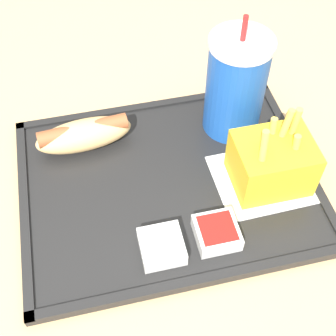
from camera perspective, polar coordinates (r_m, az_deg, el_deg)
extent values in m
cube|color=tan|center=(0.98, 0.81, -15.60)|extent=(1.27, 1.10, 0.76)
cube|color=black|center=(0.64, 0.00, -1.94)|extent=(0.40, 0.31, 0.01)
cube|color=black|center=(0.56, 3.52, -13.49)|extent=(0.40, 0.01, 0.00)
cube|color=black|center=(0.73, -2.65, 7.57)|extent=(0.40, 0.01, 0.00)
cube|color=black|center=(0.64, -17.14, -4.62)|extent=(0.01, 0.31, 0.00)
cube|color=black|center=(0.69, 15.82, 1.40)|extent=(0.01, 0.31, 0.00)
cube|color=white|center=(0.65, 11.51, -1.30)|extent=(0.13, 0.12, 0.00)
cylinder|color=#194CA5|center=(0.66, 8.21, 9.62)|extent=(0.08, 0.08, 0.14)
cylinder|color=silver|center=(0.62, 9.03, 14.85)|extent=(0.09, 0.09, 0.01)
cylinder|color=red|center=(0.60, 9.29, 16.48)|extent=(0.01, 0.01, 0.03)
ellipsoid|color=#DBB270|center=(0.67, -10.20, 3.98)|extent=(0.14, 0.06, 0.04)
cylinder|color=#9E512D|center=(0.67, -10.32, 4.53)|extent=(0.13, 0.03, 0.02)
cube|color=gold|center=(0.63, 12.52, 0.53)|extent=(0.10, 0.08, 0.07)
cylinder|color=#E5C14C|center=(0.61, 15.19, 1.83)|extent=(0.02, 0.02, 0.06)
cylinder|color=#E5C14C|center=(0.62, 12.68, 3.50)|extent=(0.01, 0.02, 0.06)
cylinder|color=#E5C14C|center=(0.60, 11.56, 1.67)|extent=(0.01, 0.02, 0.06)
cylinder|color=#E5C14C|center=(0.61, 13.82, 4.16)|extent=(0.02, 0.01, 0.08)
cylinder|color=#E5C14C|center=(0.62, 14.88, 4.30)|extent=(0.01, 0.01, 0.08)
cylinder|color=#E5C14C|center=(0.58, 11.43, 1.38)|extent=(0.02, 0.02, 0.09)
cube|color=silver|center=(0.57, -0.77, -9.53)|extent=(0.05, 0.05, 0.02)
cube|color=white|center=(0.56, -0.78, -9.04)|extent=(0.04, 0.04, 0.00)
cube|color=silver|center=(0.58, 5.96, -7.84)|extent=(0.05, 0.05, 0.02)
cube|color=#B21914|center=(0.58, 6.04, -7.34)|extent=(0.04, 0.04, 0.00)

